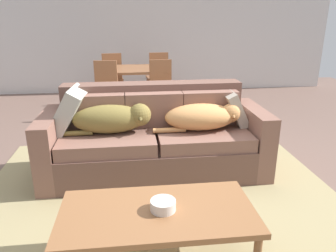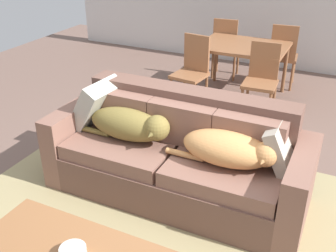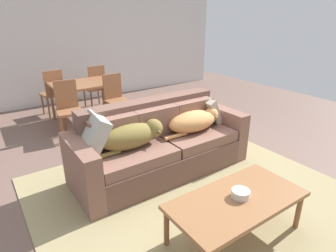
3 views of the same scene
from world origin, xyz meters
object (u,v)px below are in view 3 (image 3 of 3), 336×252
dining_chair_near_left (68,106)px  dining_chair_far_right (96,85)px  dog_on_right_cushion (194,121)px  throw_pillow_by_left_arm (92,136)px  dog_on_left_cushion (134,135)px  couch (160,145)px  dining_chair_near_right (116,97)px  throw_pillow_by_right_arm (208,110)px  bowl_on_coffee_table (241,194)px  dining_chair_far_left (53,91)px  dining_table (84,87)px  coffee_table (237,202)px

dining_chair_near_left → dining_chair_far_right: size_ratio=1.00×
dog_on_right_cushion → dining_chair_far_right: bearing=93.3°
throw_pillow_by_left_arm → dining_chair_near_left: size_ratio=0.49×
dog_on_left_cushion → throw_pillow_by_left_arm: throw_pillow_by_left_arm is taller
couch → throw_pillow_by_left_arm: throw_pillow_by_left_arm is taller
dining_chair_near_right → throw_pillow_by_left_arm: bearing=-124.6°
throw_pillow_by_right_arm → couch: bearing=-176.3°
dining_chair_near_right → dining_chair_far_right: (0.04, 1.12, -0.00)m
bowl_on_coffee_table → dog_on_right_cushion: bearing=67.4°
couch → dog_on_left_cushion: bearing=-168.3°
dog_on_left_cushion → dining_chair_far_right: 3.20m
dining_chair_far_left → dining_chair_near_right: bearing=119.3°
throw_pillow_by_left_arm → throw_pillow_by_right_arm: bearing=0.4°
couch → dog_on_left_cushion: couch is taller
throw_pillow_by_left_arm → dining_chair_far_left: bearing=84.5°
dining_table → dining_chair_near_right: dining_chair_near_right is taller
dining_chair_near_right → dining_chair_far_left: bearing=123.2°
coffee_table → dining_chair_far_right: 4.47m
coffee_table → dining_chair_near_left: bearing=99.3°
throw_pillow_by_right_arm → dining_chair_far_right: size_ratio=0.40×
dining_chair_far_right → dining_chair_far_left: bearing=-6.8°
throw_pillow_by_right_arm → dining_chair_near_left: bearing=130.2°
dining_table → dog_on_right_cushion: bearing=-75.9°
dog_on_left_cushion → coffee_table: dog_on_left_cushion is taller
bowl_on_coffee_table → dining_chair_near_left: size_ratio=0.18×
throw_pillow_by_left_arm → dining_chair_near_left: (0.24, 1.79, -0.18)m
dining_chair_far_left → coffee_table: bearing=89.0°
dining_chair_far_right → dog_on_left_cushion: bearing=71.5°
dog_on_left_cushion → dining_table: bearing=83.5°
couch → dining_chair_near_left: (-0.63, 1.83, 0.16)m
throw_pillow_by_left_arm → dining_table: (0.73, 2.40, -0.03)m
throw_pillow_by_left_arm → throw_pillow_by_right_arm: throw_pillow_by_left_arm is taller
throw_pillow_by_right_arm → dining_table: (-1.02, 2.39, 0.00)m
couch → dog_on_left_cushion: 0.51m
dog_on_left_cushion → bowl_on_coffee_table: dog_on_left_cushion is taller
dog_on_right_cushion → throw_pillow_by_right_arm: 0.41m
throw_pillow_by_left_arm → throw_pillow_by_right_arm: (1.74, 0.01, -0.04)m
dog_on_right_cushion → dining_table: 2.62m
dining_table → dining_chair_near_right: size_ratio=1.23×
couch → dining_chair_near_left: dining_chair_near_left is taller
bowl_on_coffee_table → dining_chair_far_left: dining_chair_far_left is taller
throw_pillow_by_left_arm → dining_chair_near_right: (1.13, 1.86, -0.18)m
dog_on_right_cushion → dining_table: (-0.64, 2.54, 0.04)m
dog_on_left_cushion → dining_chair_near_left: 1.94m
dining_table → dining_chair_far_right: dining_chair_far_right is taller
dog_on_right_cushion → dining_chair_near_left: size_ratio=0.96×
throw_pillow_by_left_arm → dining_chair_near_right: 2.19m
throw_pillow_by_left_arm → bowl_on_coffee_table: throw_pillow_by_left_arm is taller
dining_chair_near_right → dog_on_left_cushion: bearing=-112.1°
dining_chair_near_right → dining_chair_far_left: (-0.84, 1.14, -0.01)m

